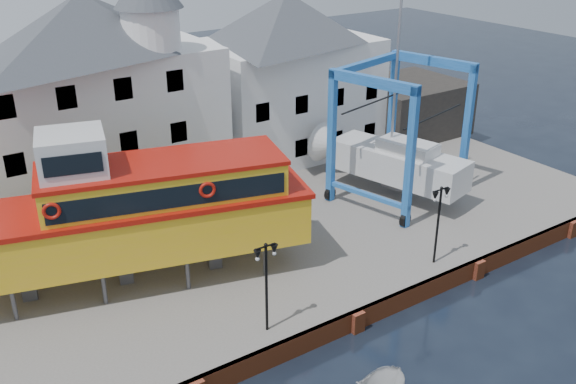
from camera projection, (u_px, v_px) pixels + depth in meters
ground at (356, 331)px, 28.93m from camera, size 140.00×140.00×0.00m
hardstanding at (235, 227)px, 37.02m from camera, size 44.00×22.00×1.00m
quay_wall at (355, 320)px, 28.80m from camera, size 44.00×0.47×1.00m
building_white_main at (95, 96)px, 37.29m from camera, size 14.00×8.30×14.00m
building_white_right at (287, 74)px, 45.13m from camera, size 12.00×8.00×11.20m
shed_dark at (407, 107)px, 50.21m from camera, size 8.00×7.00×4.00m
lamp_post_left at (266, 265)px, 26.07m from camera, size 1.12×0.32×4.20m
lamp_post_right at (440, 206)px, 31.17m from camera, size 1.12×0.32×4.20m
tour_boat at (119, 214)px, 29.33m from camera, size 18.22×8.67×7.72m
travel_lift at (386, 153)px, 39.41m from camera, size 8.47×10.67×15.62m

